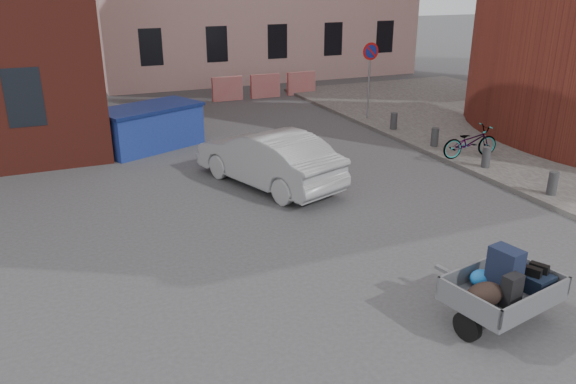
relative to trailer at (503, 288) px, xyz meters
name	(u,v)px	position (x,y,z in m)	size (l,w,h in m)	color
ground	(349,272)	(-1.26, 2.26, -0.61)	(120.00, 120.00, 0.00)	#38383A
sidewalk	(575,147)	(8.74, 6.26, -0.55)	(9.00, 24.00, 0.12)	#474442
no_parking_sign	(370,65)	(4.74, 11.74, 1.41)	(0.60, 0.09, 2.65)	gray
bollards	(486,157)	(4.74, 5.66, -0.21)	(0.22, 9.02, 0.55)	#3A3A3D
barriers	(265,86)	(2.94, 17.26, -0.11)	(4.70, 0.18, 1.00)	red
trailer	(503,288)	(0.00, 0.00, 0.00)	(1.78, 1.93, 1.20)	black
dumpster	(149,127)	(-3.03, 11.42, 0.04)	(3.44, 2.68, 1.28)	navy
silver_car	(268,158)	(-0.94, 6.99, 0.08)	(1.45, 4.17, 1.37)	#9C9EA3
bicycle	(470,142)	(4.94, 6.55, -0.04)	(0.59, 1.69, 0.89)	black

